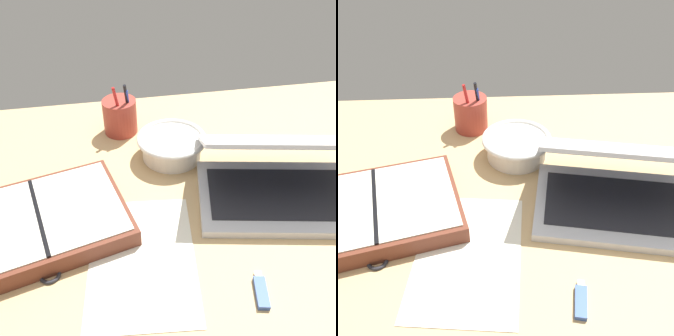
# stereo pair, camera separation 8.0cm
# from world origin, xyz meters

# --- Properties ---
(desk_top) EXTENTS (1.40, 1.00, 0.02)m
(desk_top) POSITION_xyz_m (0.00, 0.00, 0.01)
(desk_top) COLOR tan
(desk_top) RESTS_ON ground
(laptop) EXTENTS (0.40, 0.33, 0.17)m
(laptop) POSITION_xyz_m (0.24, 0.00, 0.07)
(laptop) COLOR silver
(laptop) RESTS_ON desk_top
(bowl) EXTENTS (0.17, 0.17, 0.06)m
(bowl) POSITION_xyz_m (0.03, 0.18, 0.05)
(bowl) COLOR silver
(bowl) RESTS_ON desk_top
(pen_cup) EXTENTS (0.09, 0.09, 0.15)m
(pen_cup) POSITION_xyz_m (-0.09, 0.32, 0.07)
(pen_cup) COLOR #9E382D
(pen_cup) RESTS_ON desk_top
(planner) EXTENTS (0.38, 0.32, 0.04)m
(planner) POSITION_xyz_m (-0.27, -0.01, 0.04)
(planner) COLOR brown
(planner) RESTS_ON desk_top
(scissors) EXTENTS (0.13, 0.09, 0.01)m
(scissors) POSITION_xyz_m (-0.24, -0.11, 0.02)
(scissors) COLOR #B7B7BC
(scissors) RESTS_ON desk_top
(paper_sheet_front) EXTENTS (0.23, 0.32, 0.00)m
(paper_sheet_front) POSITION_xyz_m (-0.08, -0.12, 0.02)
(paper_sheet_front) COLOR silver
(paper_sheet_front) RESTS_ON desk_top
(usb_drive) EXTENTS (0.03, 0.07, 0.01)m
(usb_drive) POSITION_xyz_m (0.11, -0.23, 0.02)
(usb_drive) COLOR #33519E
(usb_drive) RESTS_ON desk_top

